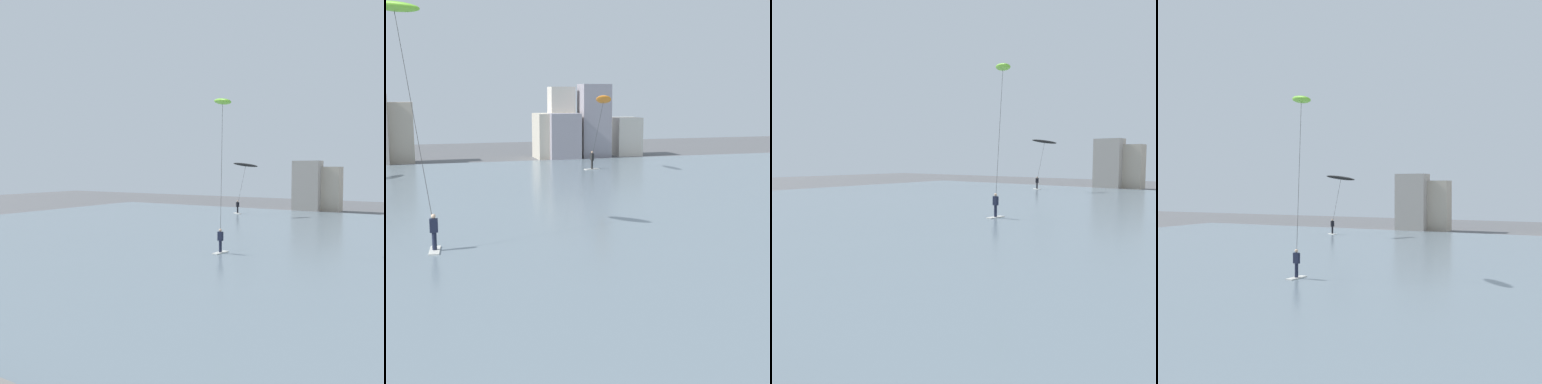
% 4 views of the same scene
% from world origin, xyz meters
% --- Properties ---
extents(water_bay, '(84.00, 52.00, 0.10)m').
position_xyz_m(water_bay, '(0.00, 30.53, 0.05)').
color(water_bay, slate).
rests_on(water_bay, ground).
extents(kitesurfer_black, '(3.72, 3.29, 6.52)m').
position_xyz_m(kitesurfer_black, '(-16.37, 47.62, 5.73)').
color(kitesurfer_black, silver).
rests_on(kitesurfer_black, water_bay).
extents(kitesurfer_lime, '(2.88, 4.52, 10.97)m').
position_xyz_m(kitesurfer_lime, '(-8.16, 26.53, 9.48)').
color(kitesurfer_lime, silver).
rests_on(kitesurfer_lime, water_bay).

